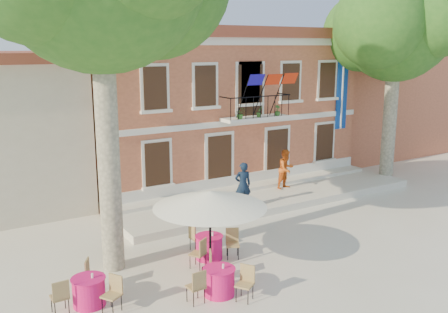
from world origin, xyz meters
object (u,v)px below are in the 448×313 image
at_px(pedestrian_orange, 286,169).
at_px(cafe_table_3, 209,246).
at_px(plane_tree_east, 396,30).
at_px(cafe_table_1, 219,280).
at_px(pedestrian_navy, 243,185).
at_px(patio_umbrella, 210,199).
at_px(cafe_table_0, 89,290).

xyz_separation_m(pedestrian_orange, cafe_table_3, (-6.49, -4.29, -0.77)).
height_order(plane_tree_east, cafe_table_1, plane_tree_east).
distance_m(plane_tree_east, pedestrian_navy, 11.05).
distance_m(pedestrian_orange, cafe_table_1, 9.91).
xyz_separation_m(pedestrian_navy, pedestrian_orange, (3.19, 1.26, -0.02)).
xyz_separation_m(plane_tree_east, patio_umbrella, (-12.86, -4.46, -5.15)).
bearing_deg(plane_tree_east, cafe_table_3, -163.57).
xyz_separation_m(patio_umbrella, pedestrian_orange, (6.90, 5.08, -1.05)).
bearing_deg(patio_umbrella, cafe_table_1, -110.96).
height_order(cafe_table_0, cafe_table_1, same).
xyz_separation_m(pedestrian_navy, cafe_table_1, (-4.26, -5.24, -0.79)).
bearing_deg(cafe_table_1, cafe_table_3, 66.63).
distance_m(pedestrian_navy, cafe_table_1, 6.80).
height_order(patio_umbrella, cafe_table_3, patio_umbrella).
bearing_deg(cafe_table_1, patio_umbrella, 69.04).
bearing_deg(pedestrian_navy, cafe_table_3, 58.31).
bearing_deg(cafe_table_0, pedestrian_navy, 27.91).
height_order(pedestrian_orange, cafe_table_3, pedestrian_orange).
bearing_deg(cafe_table_3, pedestrian_orange, 33.47).
relative_size(pedestrian_navy, cafe_table_0, 0.98).
height_order(patio_umbrella, pedestrian_navy, patio_umbrella).
bearing_deg(patio_umbrella, cafe_table_0, -178.15).
distance_m(pedestrian_navy, cafe_table_0, 8.46).
bearing_deg(plane_tree_east, patio_umbrella, -160.89).
xyz_separation_m(plane_tree_east, pedestrian_navy, (-9.14, -0.63, -6.18)).
bearing_deg(cafe_table_1, plane_tree_east, 23.66).
xyz_separation_m(patio_umbrella, pedestrian_navy, (3.72, 3.82, -1.03)).
relative_size(patio_umbrella, cafe_table_1, 1.80).
height_order(patio_umbrella, pedestrian_orange, patio_umbrella).
bearing_deg(pedestrian_navy, cafe_table_1, 66.64).
bearing_deg(pedestrian_orange, cafe_table_0, -164.05).
xyz_separation_m(pedestrian_orange, cafe_table_0, (-10.63, -5.20, -0.77)).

